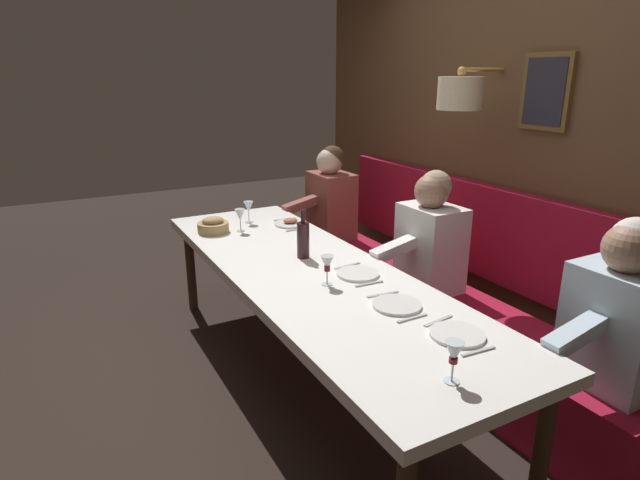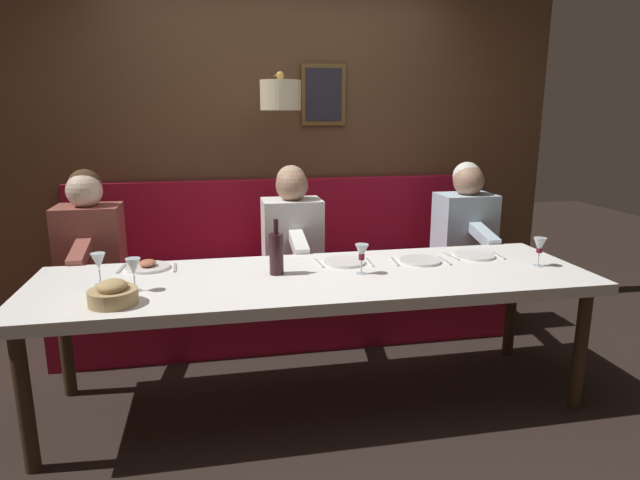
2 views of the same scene
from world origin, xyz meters
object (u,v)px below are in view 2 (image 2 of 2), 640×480
Objects in this scene: wine_glass_2 at (99,262)px; bread_bowl at (113,294)px; diner_nearest at (465,221)px; diner_middle at (89,236)px; wine_glass_3 at (540,246)px; diner_near at (292,228)px; dining_table at (316,286)px; wine_glass_0 at (133,268)px; wine_bottle at (276,253)px; wine_glass_1 at (362,253)px.

wine_glass_2 is 0.34m from bread_bowl.
diner_nearest and diner_middle have the same top height.
wine_glass_3 is at bearing -85.11° from bread_bowl.
diner_near and diner_middle have the same top height.
wine_glass_3 reaches higher than dining_table.
bread_bowl is at bearing 116.81° from diner_nearest.
diner_middle is 4.82× the size of wine_glass_2.
wine_glass_0 is (-0.08, 0.91, 0.18)m from dining_table.
bread_bowl is (-0.19, 2.25, -0.07)m from wine_glass_3.
wine_glass_3 is at bearing -126.98° from diner_near.
diner_nearest is 2.52m from wine_glass_2.
diner_nearest reaches higher than wine_glass_2.
diner_near is 1.31m from diner_middle.
wine_glass_0 is 1.00× the size of wine_glass_2.
wine_glass_2 is at bearing 90.62° from wine_bottle.
diner_nearest is 1.38m from wine_glass_1.
wine_bottle is at bearing 118.96° from diner_nearest.
wine_bottle is at bearing -126.51° from diner_middle.
diner_nearest reaches higher than bread_bowl.
diner_nearest is at bearing -48.87° from wine_glass_1.
wine_glass_2 is at bearing 53.90° from wine_glass_0.
wine_glass_1 is 1.25m from bread_bowl.
diner_middle is at bearing 56.12° from dining_table.
wine_glass_1 is (-0.02, -0.24, 0.17)m from dining_table.
diner_near reaches higher than wine_bottle.
diner_near reaches higher than dining_table.
wine_glass_1 and wine_glass_3 have the same top height.
wine_glass_1 is (-0.90, 1.04, 0.04)m from diner_nearest.
dining_table is at bearing -123.88° from diner_middle.
diner_near is 4.82× the size of wine_glass_2.
wine_bottle is at bearing 166.04° from diner_near.
dining_table is at bearing 124.59° from diner_nearest.
diner_middle reaches higher than wine_glass_3.
wine_bottle is (0.13, 1.47, 0.00)m from wine_glass_3.
wine_glass_0 is 0.23m from wine_glass_2.
diner_near is at bearing -13.96° from wine_bottle.
wine_glass_0 is 0.72m from wine_bottle.
wine_glass_0 is at bearing 113.74° from diner_nearest.
wine_glass_2 is (0.07, 1.34, 0.00)m from wine_glass_1.
wine_glass_0 reaches higher than dining_table.
diner_nearest is at bearing -61.04° from wine_bottle.
wine_glass_3 is at bearing -89.66° from wine_glass_0.
wine_glass_0 is 2.18m from wine_glass_3.
diner_nearest is 2.54m from bread_bowl.
wine_glass_2 is 0.55× the size of wine_bottle.
wine_bottle is at bearing 79.47° from wine_glass_1.
wine_bottle is at bearing -67.51° from bread_bowl.
wine_glass_1 is 1.34m from wine_glass_2.
wine_glass_2 is (0.13, 0.18, 0.00)m from wine_glass_0.
wine_bottle is at bearing -89.38° from wine_glass_2.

